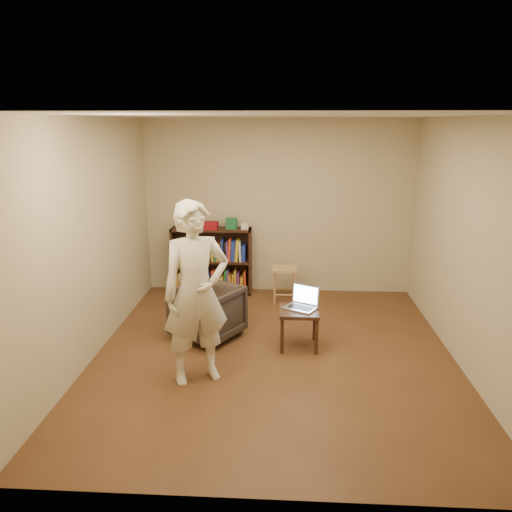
# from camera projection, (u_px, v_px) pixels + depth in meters

# --- Properties ---
(floor) EXTENTS (4.50, 4.50, 0.00)m
(floor) POSITION_uv_depth(u_px,v_px,m) (274.00, 354.00, 5.64)
(floor) COLOR #4C2D18
(floor) RESTS_ON ground
(ceiling) EXTENTS (4.50, 4.50, 0.00)m
(ceiling) POSITION_uv_depth(u_px,v_px,m) (276.00, 115.00, 4.96)
(ceiling) COLOR silver
(ceiling) RESTS_ON wall_back
(wall_back) EXTENTS (4.00, 0.00, 4.00)m
(wall_back) POSITION_uv_depth(u_px,v_px,m) (278.00, 207.00, 7.47)
(wall_back) COLOR #BAAB8D
(wall_back) RESTS_ON floor
(wall_left) EXTENTS (0.00, 4.50, 4.50)m
(wall_left) POSITION_uv_depth(u_px,v_px,m) (91.00, 240.00, 5.41)
(wall_left) COLOR #BAAB8D
(wall_left) RESTS_ON floor
(wall_right) EXTENTS (0.00, 4.50, 4.50)m
(wall_right) POSITION_uv_depth(u_px,v_px,m) (467.00, 245.00, 5.18)
(wall_right) COLOR #BAAB8D
(wall_right) RESTS_ON floor
(bookshelf) EXTENTS (1.20, 0.30, 1.00)m
(bookshelf) POSITION_uv_depth(u_px,v_px,m) (212.00, 264.00, 7.60)
(bookshelf) COLOR black
(bookshelf) RESTS_ON floor
(box_yellow) EXTENTS (0.21, 0.15, 0.17)m
(box_yellow) POSITION_uv_depth(u_px,v_px,m) (185.00, 223.00, 7.41)
(box_yellow) COLOR gold
(box_yellow) RESTS_ON bookshelf
(red_cloth) EXTENTS (0.30, 0.22, 0.10)m
(red_cloth) POSITION_uv_depth(u_px,v_px,m) (208.00, 226.00, 7.40)
(red_cloth) COLOR maroon
(red_cloth) RESTS_ON bookshelf
(box_green) EXTENTS (0.16, 0.16, 0.16)m
(box_green) POSITION_uv_depth(u_px,v_px,m) (231.00, 223.00, 7.41)
(box_green) COLOR #1B6537
(box_green) RESTS_ON bookshelf
(box_white) EXTENTS (0.10, 0.10, 0.08)m
(box_white) POSITION_uv_depth(u_px,v_px,m) (245.00, 226.00, 7.39)
(box_white) COLOR silver
(box_white) RESTS_ON bookshelf
(stool) EXTENTS (0.35, 0.35, 0.51)m
(stool) POSITION_uv_depth(u_px,v_px,m) (284.00, 274.00, 7.21)
(stool) COLOR #B07E55
(stool) RESTS_ON floor
(armchair) EXTENTS (0.97, 0.97, 0.65)m
(armchair) POSITION_uv_depth(u_px,v_px,m) (207.00, 313.00, 5.98)
(armchair) COLOR #312921
(armchair) RESTS_ON floor
(side_table) EXTENTS (0.44, 0.44, 0.45)m
(side_table) POSITION_uv_depth(u_px,v_px,m) (299.00, 316.00, 5.74)
(side_table) COLOR black
(side_table) RESTS_ON floor
(laptop) EXTENTS (0.43, 0.40, 0.26)m
(laptop) POSITION_uv_depth(u_px,v_px,m) (302.00, 303.00, 5.77)
(laptop) COLOR silver
(laptop) RESTS_ON side_table
(person) EXTENTS (0.80, 0.69, 1.84)m
(person) POSITION_uv_depth(u_px,v_px,m) (196.00, 293.00, 4.87)
(person) COLOR beige
(person) RESTS_ON floor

